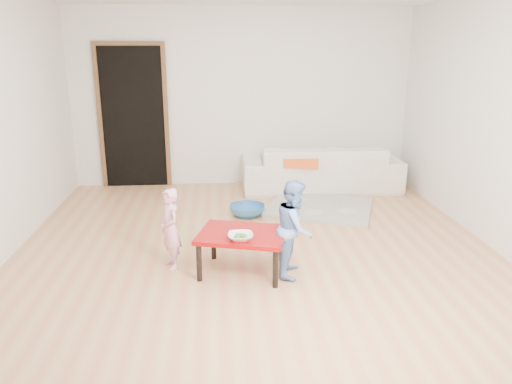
{
  "coord_description": "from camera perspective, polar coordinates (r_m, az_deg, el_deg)",
  "views": [
    {
      "loc": [
        -0.37,
        -4.98,
        2.08
      ],
      "look_at": [
        0.0,
        -0.2,
        0.65
      ],
      "focal_mm": 35.0,
      "sensor_mm": 36.0,
      "label": 1
    }
  ],
  "objects": [
    {
      "name": "floor",
      "position": [
        5.41,
        -0.17,
        -6.0
      ],
      "size": [
        5.0,
        5.0,
        0.01
      ],
      "primitive_type": "cube",
      "color": "tan",
      "rests_on": "ground"
    },
    {
      "name": "doorway",
      "position": [
        7.63,
        -13.82,
        8.21
      ],
      "size": [
        1.02,
        0.08,
        2.11
      ],
      "primitive_type": null,
      "color": "brown",
      "rests_on": "back_wall"
    },
    {
      "name": "child_blue",
      "position": [
        4.61,
        4.45,
        -4.12
      ],
      "size": [
        0.45,
        0.52,
        0.91
      ],
      "primitive_type": "imported",
      "rotation": [
        0.0,
        0.0,
        1.3
      ],
      "color": "#5780CB",
      "rests_on": "floor"
    },
    {
      "name": "right_wall",
      "position": [
        5.8,
        25.51,
        7.29
      ],
      "size": [
        0.02,
        5.0,
        2.6
      ],
      "primitive_type": "cube",
      "color": "silver",
      "rests_on": "floor"
    },
    {
      "name": "bowl",
      "position": [
        4.47,
        -1.79,
        -5.13
      ],
      "size": [
        0.23,
        0.23,
        0.06
      ],
      "primitive_type": "imported",
      "color": "white",
      "rests_on": "red_table"
    },
    {
      "name": "back_wall",
      "position": [
        7.53,
        -1.62,
        10.68
      ],
      "size": [
        5.0,
        0.02,
        2.6
      ],
      "primitive_type": "cube",
      "color": "silver",
      "rests_on": "floor"
    },
    {
      "name": "broccoli",
      "position": [
        4.47,
        -1.79,
        -5.13
      ],
      "size": [
        0.12,
        0.12,
        0.06
      ],
      "primitive_type": null,
      "color": "#2D5919",
      "rests_on": "red_table"
    },
    {
      "name": "sofa",
      "position": [
        7.39,
        7.41,
        2.83
      ],
      "size": [
        2.3,
        0.92,
        0.67
      ],
      "primitive_type": "imported",
      "rotation": [
        0.0,
        0.0,
        3.13
      ],
      "color": "silver",
      "rests_on": "floor"
    },
    {
      "name": "blanket",
      "position": [
        6.54,
        7.32,
        -1.77
      ],
      "size": [
        1.57,
        1.44,
        0.06
      ],
      "primitive_type": null,
      "rotation": [
        0.0,
        0.0,
        -0.35
      ],
      "color": "#A6A093",
      "rests_on": "floor"
    },
    {
      "name": "child_pink",
      "position": [
        4.81,
        -9.77,
        -4.16
      ],
      "size": [
        0.29,
        0.34,
        0.79
      ],
      "primitive_type": "imported",
      "rotation": [
        0.0,
        0.0,
        -1.13
      ],
      "color": "pink",
      "rests_on": "floor"
    },
    {
      "name": "cushion",
      "position": [
        7.03,
        5.14,
        3.61
      ],
      "size": [
        0.56,
        0.52,
        0.13
      ],
      "primitive_type": "cube",
      "rotation": [
        0.0,
        0.0,
        -0.19
      ],
      "color": "#FE5F1C",
      "rests_on": "sofa"
    },
    {
      "name": "red_table",
      "position": [
        4.71,
        -1.55,
        -6.92
      ],
      "size": [
        0.92,
        0.78,
        0.4
      ],
      "primitive_type": null,
      "rotation": [
        0.0,
        0.0,
        -0.26
      ],
      "color": "#940809",
      "rests_on": "floor"
    },
    {
      "name": "basin",
      "position": [
        6.26,
        -1.01,
        -2.12
      ],
      "size": [
        0.45,
        0.45,
        0.14
      ],
      "primitive_type": "imported",
      "color": "#2A629F",
      "rests_on": "floor"
    }
  ]
}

